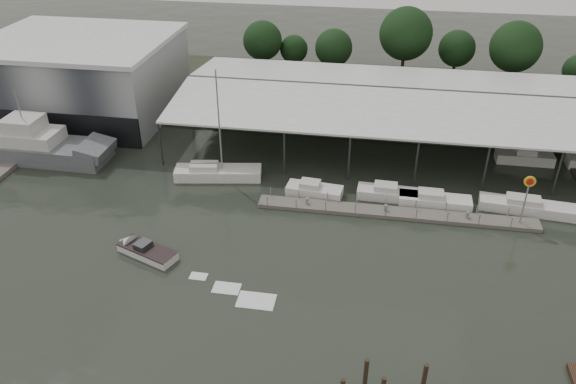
% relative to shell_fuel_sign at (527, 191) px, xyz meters
% --- Properties ---
extents(ground, '(200.00, 200.00, 0.00)m').
position_rel_shell_fuel_sign_xyz_m(ground, '(-27.00, -9.99, -3.93)').
color(ground, '#252B23').
rests_on(ground, ground).
extents(land_strip_far, '(140.00, 30.00, 0.30)m').
position_rel_shell_fuel_sign_xyz_m(land_strip_far, '(-27.00, 32.01, -3.83)').
color(land_strip_far, '#343729').
rests_on(land_strip_far, ground).
extents(land_strip_west, '(20.00, 40.00, 0.30)m').
position_rel_shell_fuel_sign_xyz_m(land_strip_west, '(-67.00, 20.01, -3.83)').
color(land_strip_west, '#343729').
rests_on(land_strip_west, ground).
extents(storage_warehouse, '(24.50, 20.50, 10.50)m').
position_rel_shell_fuel_sign_xyz_m(storage_warehouse, '(-55.00, 19.95, 1.36)').
color(storage_warehouse, '#969CA0').
rests_on(storage_warehouse, ground).
extents(covered_boat_shed, '(58.24, 24.00, 6.96)m').
position_rel_shell_fuel_sign_xyz_m(covered_boat_shed, '(-10.00, 18.01, 2.20)').
color(covered_boat_shed, white).
rests_on(covered_boat_shed, ground).
extents(trawler_dock, '(3.00, 18.00, 0.50)m').
position_rel_shell_fuel_sign_xyz_m(trawler_dock, '(-57.00, 4.01, -3.68)').
color(trawler_dock, '#635E57').
rests_on(trawler_dock, ground).
extents(floating_dock, '(28.00, 2.00, 1.40)m').
position_rel_shell_fuel_sign_xyz_m(floating_dock, '(-12.00, 0.01, -3.72)').
color(floating_dock, '#635E57').
rests_on(floating_dock, ground).
extents(shell_fuel_sign, '(1.10, 0.18, 5.55)m').
position_rel_shell_fuel_sign_xyz_m(shell_fuel_sign, '(0.00, 0.00, 0.00)').
color(shell_fuel_sign, gray).
rests_on(shell_fuel_sign, ground).
extents(grey_trawler, '(17.69, 5.38, 8.84)m').
position_rel_shell_fuel_sign_xyz_m(grey_trawler, '(-54.08, 5.61, -2.35)').
color(grey_trawler, slate).
rests_on(grey_trawler, ground).
extents(white_sailboat, '(9.92, 4.12, 12.82)m').
position_rel_shell_fuel_sign_xyz_m(white_sailboat, '(-31.84, 4.41, -3.28)').
color(white_sailboat, white).
rests_on(white_sailboat, ground).
extents(speedboat_underway, '(16.64, 7.87, 2.00)m').
position_rel_shell_fuel_sign_xyz_m(speedboat_underway, '(-34.66, -10.28, -3.53)').
color(speedboat_underway, white).
rests_on(speedboat_underway, ground).
extents(moored_cruiser_0, '(6.12, 2.81, 1.70)m').
position_rel_shell_fuel_sign_xyz_m(moored_cruiser_0, '(-20.61, 2.44, -3.31)').
color(moored_cruiser_0, white).
rests_on(moored_cruiser_0, ground).
extents(moored_cruiser_1, '(6.93, 2.49, 1.70)m').
position_rel_shell_fuel_sign_xyz_m(moored_cruiser_1, '(-12.67, 3.14, -3.31)').
color(moored_cruiser_1, white).
rests_on(moored_cruiser_1, ground).
extents(moored_cruiser_2, '(7.39, 2.38, 1.70)m').
position_rel_shell_fuel_sign_xyz_m(moored_cruiser_2, '(-8.06, 2.43, -3.31)').
color(moored_cruiser_2, white).
rests_on(moored_cruiser_2, ground).
extents(moored_cruiser_3, '(9.57, 3.15, 1.70)m').
position_rel_shell_fuel_sign_xyz_m(moored_cruiser_3, '(1.14, 2.81, -3.31)').
color(moored_cruiser_3, white).
rests_on(moored_cruiser_3, ground).
extents(horizon_tree_line, '(66.86, 10.43, 12.04)m').
position_rel_shell_fuel_sign_xyz_m(horizon_tree_line, '(-4.87, 37.83, 2.59)').
color(horizon_tree_line, black).
rests_on(horizon_tree_line, ground).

